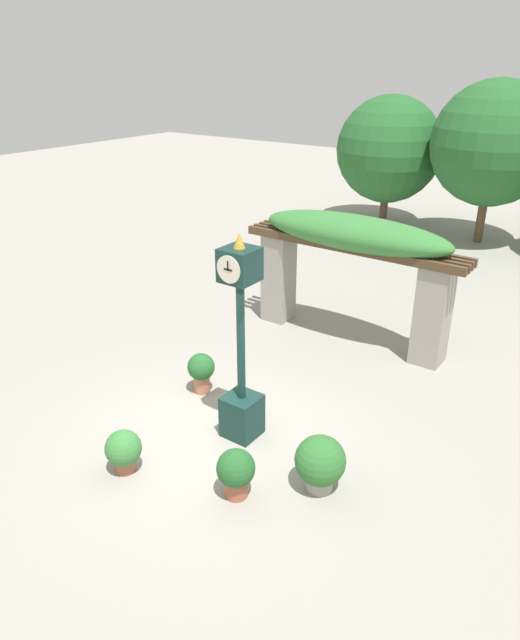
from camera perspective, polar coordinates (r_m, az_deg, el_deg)
The scene contains 8 objects.
ground_plane at distance 9.54m, azimuth -3.92°, elevation -11.39°, with size 60.00×60.00×0.00m, color gray.
pedestal_clock at distance 8.80m, azimuth -1.90°, elevation -3.91°, with size 0.54×0.55×3.40m.
pergola at distance 11.97m, azimuth 9.24°, elevation 6.81°, with size 4.83×1.20×2.74m.
potted_plant_near_left at distance 10.46m, azimuth -5.90°, elevation -4.99°, with size 0.50×0.50×0.77m.
potted_plant_near_right at distance 8.15m, azimuth -2.43°, elevation -14.85°, with size 0.55×0.55×0.75m.
potted_plant_far_left at distance 8.29m, azimuth 6.03°, elevation -13.97°, with size 0.73×0.73×0.85m.
potted_plant_far_right at distance 8.81m, azimuth -13.49°, elevation -12.50°, with size 0.54×0.54×0.69m.
tree_line at distance 20.26m, azimuth 21.43°, elevation 15.36°, with size 10.78×4.21×5.11m.
Camera 1 is at (4.99, -5.87, 5.62)m, focal length 32.00 mm.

